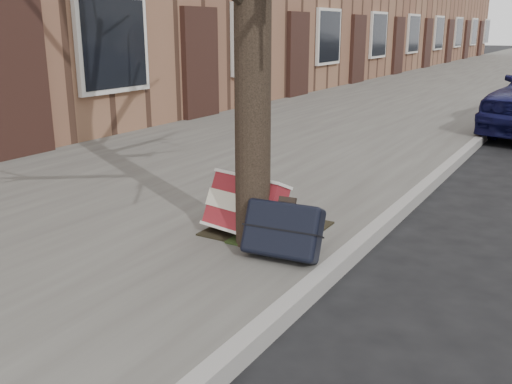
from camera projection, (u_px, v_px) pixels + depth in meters
The scene contains 4 objects.
near_sidewalk at pixel (446, 86), 17.01m from camera, with size 5.00×70.00×0.12m, color #66645D.
dirt_patch at pixel (267, 228), 4.76m from camera, with size 0.85×0.85×0.01m, color black.
suitcase_red at pixel (245, 206), 4.54m from camera, with size 0.65×0.18×0.47m, color maroon.
suitcase_navy at pixel (283, 229), 4.11m from camera, with size 0.56×0.18×0.40m, color black.
Camera 1 is at (0.21, -2.70, 1.74)m, focal length 40.00 mm.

